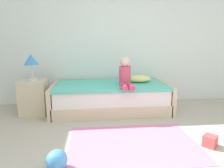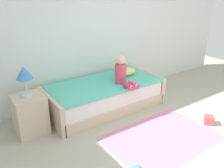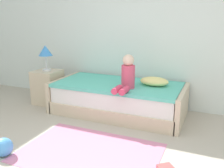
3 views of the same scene
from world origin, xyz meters
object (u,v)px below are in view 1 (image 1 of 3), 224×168
at_px(bed, 111,97).
at_px(table_lamp, 31,61).
at_px(pillow, 140,79).
at_px(toy_block, 210,141).
at_px(child_figure, 125,75).
at_px(toy_ball, 57,160).
at_px(nightstand, 34,97).

distance_m(bed, table_lamp, 1.52).
distance_m(table_lamp, pillow, 1.95).
relative_size(pillow, toy_block, 3.10).
xyz_separation_m(table_lamp, child_figure, (1.58, -0.18, -0.23)).
height_order(toy_ball, toy_block, toy_ball).
xyz_separation_m(bed, child_figure, (0.23, -0.23, 0.46)).
height_order(table_lamp, toy_ball, table_lamp).
relative_size(nightstand, toy_ball, 2.84).
xyz_separation_m(pillow, toy_ball, (-1.26, -1.83, -0.46)).
bearing_deg(pillow, table_lamp, -175.66).
bearing_deg(toy_block, child_figure, 124.73).
bearing_deg(pillow, bed, -169.87).
bearing_deg(child_figure, bed, 135.16).
xyz_separation_m(table_lamp, pillow, (1.91, 0.14, -0.37)).
distance_m(bed, pillow, 0.65).
distance_m(child_figure, toy_ball, 1.87).
bearing_deg(toy_block, pillow, 108.47).
xyz_separation_m(nightstand, table_lamp, (-0.00, 0.00, 0.64)).
xyz_separation_m(nightstand, pillow, (1.91, 0.14, 0.26)).
relative_size(nightstand, child_figure, 1.18).
distance_m(bed, toy_ball, 1.88).
distance_m(bed, child_figure, 0.56).
relative_size(pillow, toy_ball, 2.08).
xyz_separation_m(bed, pillow, (0.56, 0.10, 0.32)).
height_order(table_lamp, toy_block, table_lamp).
distance_m(pillow, toy_ball, 2.27).
relative_size(nightstand, table_lamp, 1.33).
bearing_deg(toy_ball, toy_block, 8.91).
bearing_deg(toy_ball, nightstand, 110.95).
bearing_deg(pillow, child_figure, -135.15).
xyz_separation_m(nightstand, toy_ball, (0.65, -1.69, -0.19)).
xyz_separation_m(child_figure, toy_block, (0.85, -1.23, -0.63)).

